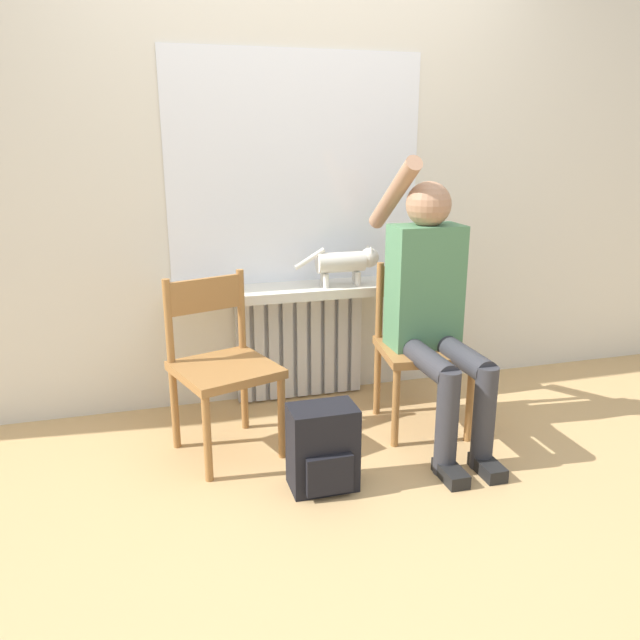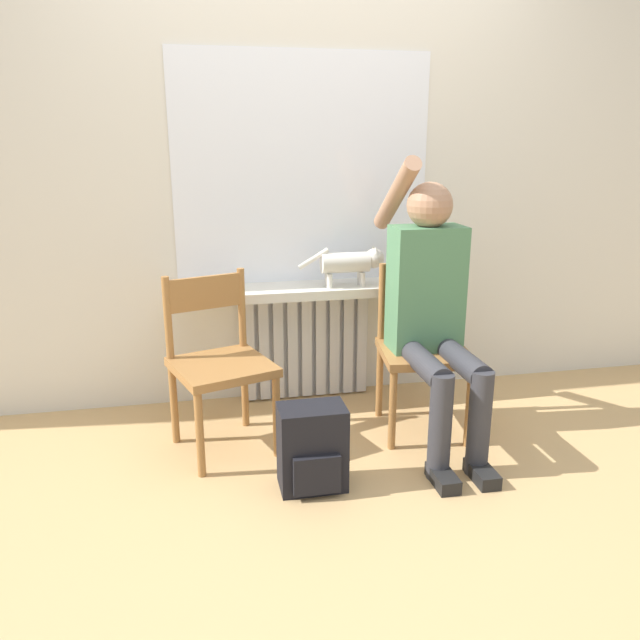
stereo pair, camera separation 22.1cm
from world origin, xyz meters
name	(u,v)px [view 2 (the right image)]	position (x,y,z in m)	size (l,w,h in m)	color
ground_plane	(357,505)	(0.00, 0.00, 0.00)	(12.00, 12.00, 0.00)	tan
wall_with_window	(302,153)	(0.00, 1.23, 1.35)	(7.00, 0.06, 2.70)	silver
radiator	(305,344)	(0.00, 1.15, 0.31)	(0.72, 0.08, 0.62)	silver
windowsill	(308,290)	(0.00, 1.06, 0.64)	(1.42, 0.28, 0.05)	silver
window_glass	(303,170)	(0.00, 1.20, 1.26)	(1.36, 0.01, 1.19)	white
chair_left	(219,361)	(-0.50, 0.63, 0.43)	(0.53, 0.53, 0.83)	#9E6B38
chair_right	(422,347)	(0.50, 0.63, 0.43)	(0.47, 0.47, 0.83)	#9E6B38
person	(433,304)	(0.49, 0.52, 0.68)	(0.36, 1.02, 1.36)	#333338
cat	(352,262)	(0.23, 1.01, 0.80)	(0.47, 0.11, 0.21)	silver
backpack	(312,448)	(-0.15, 0.18, 0.18)	(0.28, 0.21, 0.37)	black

